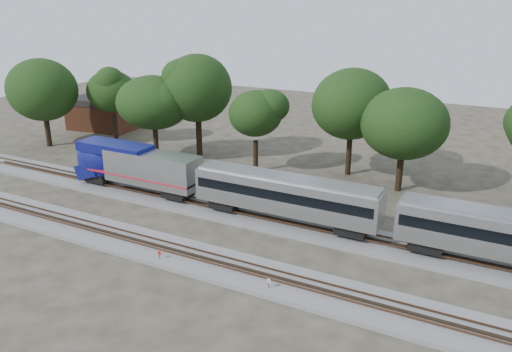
# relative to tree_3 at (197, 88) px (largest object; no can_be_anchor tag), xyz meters

# --- Properties ---
(ground) EXTENTS (160.00, 160.00, 0.00)m
(ground) POSITION_rel_tree_3_xyz_m (12.01, -21.31, -9.79)
(ground) COLOR #383328
(ground) RESTS_ON ground
(track_far) EXTENTS (160.00, 5.00, 0.73)m
(track_far) POSITION_rel_tree_3_xyz_m (12.01, -15.31, -9.58)
(track_far) COLOR slate
(track_far) RESTS_ON ground
(track_near) EXTENTS (160.00, 5.00, 0.73)m
(track_near) POSITION_rel_tree_3_xyz_m (12.01, -25.31, -9.58)
(track_near) COLOR slate
(track_near) RESTS_ON ground
(switch_stand_red) EXTENTS (0.35, 0.07, 1.11)m
(switch_stand_red) POSITION_rel_tree_3_xyz_m (14.04, -27.03, -9.08)
(switch_stand_red) COLOR #512D19
(switch_stand_red) RESTS_ON ground
(switch_stand_white) EXTENTS (0.36, 0.14, 1.16)m
(switch_stand_white) POSITION_rel_tree_3_xyz_m (24.17, -26.79, -9.05)
(switch_stand_white) COLOR #512D19
(switch_stand_white) RESTS_ON ground
(switch_lever) EXTENTS (0.50, 0.30, 0.30)m
(switch_lever) POSITION_rel_tree_3_xyz_m (18.39, -26.54, -9.64)
(switch_lever) COLOR #512D19
(switch_lever) RESTS_ON ground
(brick_building) EXTENTS (11.89, 8.93, 5.38)m
(brick_building) POSITION_rel_tree_3_xyz_m (-24.36, 7.05, -7.08)
(brick_building) COLOR brown
(brick_building) RESTS_ON ground
(tree_0) EXTENTS (8.73, 8.73, 12.30)m
(tree_0) POSITION_rel_tree_3_xyz_m (-23.78, -5.67, -1.22)
(tree_0) COLOR black
(tree_0) RESTS_ON ground
(tree_1) EXTENTS (8.16, 8.16, 11.50)m
(tree_1) POSITION_rel_tree_3_xyz_m (-16.12, 0.59, -1.78)
(tree_1) COLOR black
(tree_1) RESTS_ON ground
(tree_2) EXTENTS (8.12, 8.12, 11.44)m
(tree_2) POSITION_rel_tree_3_xyz_m (-4.94, -3.40, -1.82)
(tree_2) COLOR black
(tree_2) RESTS_ON ground
(tree_3) EXTENTS (9.96, 9.96, 14.04)m
(tree_3) POSITION_rel_tree_3_xyz_m (0.00, 0.00, 0.00)
(tree_3) COLOR black
(tree_3) RESTS_ON ground
(tree_4) EXTENTS (7.75, 7.75, 10.93)m
(tree_4) POSITION_rel_tree_3_xyz_m (9.90, -1.77, -2.18)
(tree_4) COLOR black
(tree_4) RESTS_ON ground
(tree_5) EXTENTS (9.26, 9.26, 13.06)m
(tree_5) POSITION_rel_tree_3_xyz_m (20.90, 2.59, -0.69)
(tree_5) COLOR black
(tree_5) RESTS_ON ground
(tree_6) EXTENTS (8.11, 8.11, 11.44)m
(tree_6) POSITION_rel_tree_3_xyz_m (27.91, -0.28, -1.82)
(tree_6) COLOR black
(tree_6) RESTS_ON ground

